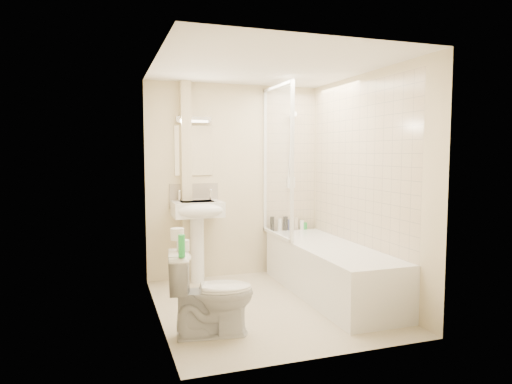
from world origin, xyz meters
name	(u,v)px	position (x,y,z in m)	size (l,w,h in m)	color
floor	(269,305)	(0.00, 0.00, 0.00)	(2.50, 2.50, 0.00)	beige
wall_back	(235,181)	(0.00, 1.25, 1.20)	(2.20, 0.02, 2.40)	beige
wall_left	(157,191)	(-1.10, 0.00, 1.20)	(0.02, 2.50, 2.40)	beige
wall_right	(365,186)	(1.10, 0.00, 1.20)	(0.02, 2.50, 2.40)	beige
ceiling	(269,66)	(0.00, 0.00, 2.40)	(2.20, 2.50, 0.02)	white
tile_back	(290,163)	(0.75, 1.24, 1.42)	(0.70, 0.01, 1.75)	beige
tile_right	(359,165)	(1.09, 0.11, 1.42)	(0.01, 2.10, 1.75)	beige
pipe_boxing	(186,182)	(-0.62, 1.19, 1.20)	(0.12, 0.12, 2.40)	beige
splashback	(194,196)	(-0.52, 1.24, 1.03)	(0.60, 0.01, 0.30)	beige
mirror	(193,151)	(-0.52, 1.24, 1.58)	(0.46, 0.01, 0.60)	white
strip_light	(193,120)	(-0.52, 1.22, 1.95)	(0.42, 0.07, 0.07)	silver
bathtub	(330,269)	(0.75, 0.11, 0.29)	(0.70, 2.10, 0.55)	white
shower_screen	(277,162)	(0.40, 0.80, 1.45)	(0.04, 0.92, 1.80)	white
shower_fixture	(291,153)	(0.75, 1.19, 1.55)	(0.10, 0.16, 0.99)	white
pedestal_sink	(198,218)	(-0.52, 1.01, 0.79)	(0.58, 0.52, 1.12)	white
bottle_black_a	(272,224)	(0.47, 1.16, 0.64)	(0.05, 0.05, 0.19)	black
bottle_white_a	(280,225)	(0.58, 1.16, 0.63)	(0.05, 0.05, 0.15)	white
bottle_black_b	(285,223)	(0.66, 1.16, 0.64)	(0.06, 0.06, 0.18)	black
bottle_blue	(289,225)	(0.71, 1.16, 0.62)	(0.05, 0.05, 0.14)	navy
bottle_cream	(296,224)	(0.80, 1.16, 0.63)	(0.07, 0.07, 0.16)	beige
bottle_white_b	(302,225)	(0.89, 1.16, 0.61)	(0.06, 0.06, 0.12)	white
bottle_green	(305,226)	(0.93, 1.16, 0.59)	(0.07, 0.07, 0.09)	green
toilet	(211,293)	(-0.72, -0.55, 0.36)	(0.76, 0.50, 0.73)	white
toilet_roll_lower	(183,245)	(-0.94, -0.46, 0.77)	(0.11, 0.11, 0.09)	white
toilet_roll_upper	(177,234)	(-0.99, -0.44, 0.87)	(0.11, 0.11, 0.10)	white
green_bottle	(182,246)	(-0.99, -0.68, 0.82)	(0.05, 0.05, 0.18)	green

